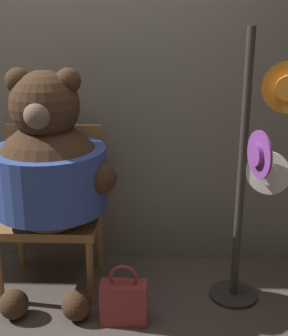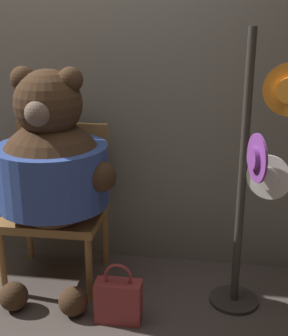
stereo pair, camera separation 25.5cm
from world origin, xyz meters
name	(u,v)px [view 2 (the right image)]	position (x,y,z in m)	size (l,w,h in m)	color
ground_plane	(61,293)	(0.00, 0.00, 0.00)	(14.00, 14.00, 0.00)	#4C423D
wall_back	(77,64)	(0.00, 0.55, 1.29)	(8.00, 0.10, 2.57)	slate
chair	(58,197)	(-0.07, 0.25, 0.51)	(0.58, 0.48, 0.95)	#9E703D
teddy_bear	(52,168)	(-0.04, 0.08, 0.76)	(0.77, 0.68, 1.32)	#3D2819
hat_display_rack	(257,179)	(1.09, 0.01, 0.77)	(0.46, 0.43, 1.53)	#332D28
handbag_on_ground	(118,300)	(0.39, -0.21, 0.13)	(0.25, 0.11, 0.35)	maroon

